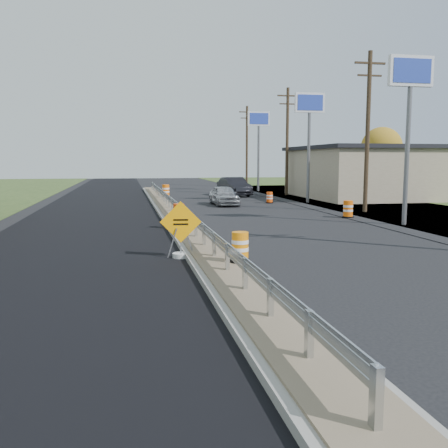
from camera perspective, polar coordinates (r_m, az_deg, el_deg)
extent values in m
plane|color=black|center=(19.07, -3.22, -2.07)|extent=(140.00, 140.00, 0.00)
cube|color=black|center=(28.87, -14.68, 0.90)|extent=(7.20, 120.00, 0.01)
cube|color=gray|center=(26.94, -5.57, 0.84)|extent=(1.60, 55.00, 0.18)
cube|color=brown|center=(26.92, -5.57, 1.09)|extent=(1.25, 55.00, 0.05)
cube|color=silver|center=(5.88, 17.01, -18.37)|extent=(0.10, 0.15, 0.70)
cube|color=silver|center=(7.56, 9.71, -12.25)|extent=(0.10, 0.15, 0.70)
cube|color=silver|center=(9.36, 5.32, -8.32)|extent=(0.10, 0.15, 0.70)
cube|color=silver|center=(11.24, 2.43, -5.65)|extent=(0.10, 0.15, 0.70)
cube|color=silver|center=(13.15, 0.38, -3.74)|extent=(0.10, 0.15, 0.70)
cube|color=silver|center=(15.08, -1.13, -2.31)|extent=(0.10, 0.15, 0.70)
cube|color=silver|center=(17.03, -2.30, -1.21)|extent=(0.10, 0.15, 0.70)
cube|color=silver|center=(18.99, -3.23, -0.34)|extent=(0.10, 0.15, 0.70)
cube|color=silver|center=(20.96, -3.98, 0.37)|extent=(0.10, 0.15, 0.70)
cube|color=silver|center=(22.93, -4.61, 0.96)|extent=(0.10, 0.15, 0.70)
cube|color=silver|center=(24.91, -5.13, 1.46)|extent=(0.10, 0.15, 0.70)
cube|color=silver|center=(26.89, -5.58, 1.88)|extent=(0.10, 0.15, 0.70)
cube|color=silver|center=(28.87, -5.97, 2.24)|extent=(0.10, 0.15, 0.70)
cube|color=silver|center=(30.86, -6.31, 2.56)|extent=(0.10, 0.15, 0.70)
cube|color=silver|center=(32.84, -6.60, 2.84)|extent=(0.10, 0.15, 0.70)
cube|color=silver|center=(34.83, -6.86, 3.09)|extent=(0.10, 0.15, 0.70)
cube|color=silver|center=(36.82, -7.10, 3.31)|extent=(0.10, 0.15, 0.70)
cube|color=silver|center=(38.81, -7.31, 3.51)|extent=(0.10, 0.15, 0.70)
cube|color=silver|center=(40.80, -7.50, 3.68)|extent=(0.10, 0.15, 0.70)
cube|color=silver|center=(42.80, -7.67, 3.85)|extent=(0.10, 0.15, 0.70)
cube|color=silver|center=(44.79, -7.83, 3.99)|extent=(0.10, 0.15, 0.70)
cube|color=silver|center=(46.78, -7.97, 4.13)|extent=(0.10, 0.15, 0.70)
cube|color=silver|center=(48.78, -8.11, 4.25)|extent=(0.10, 0.15, 0.70)
cube|color=silver|center=(50.77, -8.23, 4.36)|extent=(0.10, 0.15, 0.70)
cube|color=silver|center=(27.86, -5.79, 2.48)|extent=(0.04, 46.00, 0.34)
cube|color=silver|center=(27.87, -5.79, 2.31)|extent=(0.06, 46.00, 0.03)
cube|color=silver|center=(27.85, -5.79, 2.64)|extent=(0.06, 46.00, 0.03)
cube|color=tan|center=(45.28, 20.35, 5.44)|extent=(18.00, 12.00, 4.00)
cube|color=black|center=(45.28, 20.47, 8.12)|extent=(18.50, 12.50, 0.30)
cube|color=black|center=(41.35, 9.64, 5.11)|extent=(0.08, 7.20, 2.20)
cylinder|color=slate|center=(25.29, 20.19, 7.53)|extent=(0.22, 0.22, 6.80)
cube|color=white|center=(25.62, 20.58, 16.05)|extent=(2.20, 0.25, 1.40)
cube|color=#263FB2|center=(25.62, 20.58, 16.05)|extent=(1.90, 0.30, 1.10)
cylinder|color=slate|center=(37.03, 9.64, 7.65)|extent=(0.22, 0.22, 6.80)
cube|color=white|center=(37.26, 9.77, 13.50)|extent=(2.20, 0.25, 1.40)
cube|color=#263FB2|center=(37.26, 9.77, 13.50)|extent=(1.90, 0.30, 1.10)
cylinder|color=slate|center=(50.37, 3.96, 7.61)|extent=(0.22, 0.22, 6.80)
cube|color=white|center=(50.54, 3.99, 11.92)|extent=(2.20, 0.25, 1.40)
cube|color=#263FB2|center=(50.54, 3.99, 11.92)|extent=(1.90, 0.30, 1.10)
cylinder|color=#473523|center=(31.06, 16.09, 9.96)|extent=(0.26, 0.26, 9.40)
cube|color=#473523|center=(31.52, 16.35, 17.24)|extent=(1.90, 0.12, 0.12)
cube|color=#473523|center=(31.41, 16.31, 15.98)|extent=(1.50, 0.10, 0.10)
cylinder|color=#473523|center=(44.94, 7.23, 9.27)|extent=(0.26, 0.26, 9.40)
cube|color=#473523|center=(45.26, 7.32, 14.34)|extent=(1.90, 0.12, 0.12)
cube|color=#473523|center=(45.18, 7.30, 13.45)|extent=(1.50, 0.10, 0.10)
cylinder|color=#473523|center=(59.36, 2.63, 8.82)|extent=(0.26, 0.26, 9.40)
cube|color=#473523|center=(59.60, 2.65, 12.67)|extent=(1.90, 0.12, 0.12)
cube|color=#473523|center=(59.54, 2.65, 12.00)|extent=(1.50, 0.10, 0.10)
cylinder|color=#473523|center=(59.92, 17.44, 5.46)|extent=(0.36, 0.36, 3.08)
sphere|color=#BE8828|center=(59.92, 17.55, 8.33)|extent=(4.62, 4.62, 4.62)
cylinder|color=white|center=(16.01, -4.93, -3.60)|extent=(0.55, 0.55, 0.16)
cube|color=slate|center=(15.91, -5.93, -2.17)|extent=(0.33, 0.08, 0.95)
cube|color=slate|center=(15.97, -3.96, -2.12)|extent=(0.33, 0.08, 0.95)
cube|color=slate|center=(15.99, -4.96, -2.12)|extent=(0.07, 0.25, 0.97)
cube|color=#FFA305|center=(15.84, -4.97, 0.24)|extent=(1.31, 0.21, 1.32)
cube|color=black|center=(15.81, -4.96, 0.47)|extent=(0.47, 0.07, 0.05)
cube|color=black|center=(15.83, -4.96, -0.02)|extent=(0.47, 0.07, 0.05)
cylinder|color=black|center=(14.18, 1.84, -4.21)|extent=(0.59, 0.59, 0.08)
cylinder|color=orange|center=(14.11, 1.85, -2.57)|extent=(0.47, 0.47, 0.82)
cylinder|color=white|center=(14.08, 1.85, -2.03)|extent=(0.48, 0.48, 0.11)
cylinder|color=white|center=(14.12, 1.84, -2.89)|extent=(0.48, 0.48, 0.11)
cylinder|color=black|center=(22.65, -5.17, 0.09)|extent=(0.63, 0.63, 0.08)
cylinder|color=#FF440A|center=(22.60, -5.18, 1.20)|extent=(0.50, 0.50, 0.88)
cylinder|color=white|center=(22.58, -5.19, 1.57)|extent=(0.52, 0.52, 0.12)
cylinder|color=white|center=(22.61, -5.18, 0.99)|extent=(0.52, 0.52, 0.12)
cylinder|color=black|center=(39.42, -6.65, 3.13)|extent=(0.67, 0.67, 0.09)
cylinder|color=orange|center=(39.39, -6.66, 3.81)|extent=(0.54, 0.54, 0.94)
cylinder|color=white|center=(39.38, -6.67, 4.04)|extent=(0.56, 0.56, 0.12)
cylinder|color=white|center=(39.39, -6.66, 3.68)|extent=(0.56, 0.56, 0.12)
cylinder|color=black|center=(27.85, 13.96, 0.77)|extent=(0.64, 0.64, 0.09)
cylinder|color=#FF640A|center=(27.81, 13.99, 1.69)|extent=(0.51, 0.51, 0.90)
cylinder|color=white|center=(27.79, 14.00, 2.00)|extent=(0.53, 0.53, 0.12)
cylinder|color=white|center=(27.82, 13.98, 1.52)|extent=(0.53, 0.53, 0.12)
cylinder|color=black|center=(36.56, 5.22, 2.45)|extent=(0.55, 0.55, 0.07)
cylinder|color=#FF4D0A|center=(36.53, 5.23, 3.06)|extent=(0.44, 0.44, 0.78)
cylinder|color=white|center=(36.52, 5.23, 3.26)|extent=(0.46, 0.46, 0.10)
cylinder|color=white|center=(36.54, 5.23, 2.94)|extent=(0.46, 0.46, 0.10)
cylinder|color=black|center=(53.96, 1.47, 4.03)|extent=(0.64, 0.64, 0.09)
cylinder|color=orange|center=(53.94, 1.47, 4.51)|extent=(0.51, 0.51, 0.90)
cylinder|color=white|center=(53.93, 1.47, 4.67)|extent=(0.53, 0.53, 0.12)
cylinder|color=white|center=(53.95, 1.47, 4.42)|extent=(0.53, 0.53, 0.12)
imported|color=#B1B0B5|center=(34.68, 0.01, 3.29)|extent=(1.70, 4.04, 1.37)
imported|color=black|center=(43.86, 1.17, 4.30)|extent=(2.33, 5.13, 1.63)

